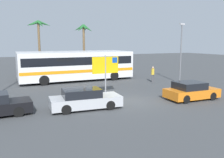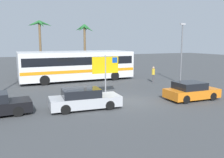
{
  "view_description": "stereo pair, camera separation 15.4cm",
  "coord_description": "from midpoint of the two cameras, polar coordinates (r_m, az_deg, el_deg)",
  "views": [
    {
      "loc": [
        -8.0,
        -14.37,
        4.22
      ],
      "look_at": [
        -0.25,
        2.54,
        1.3
      ],
      "focal_mm": 37.63,
      "sensor_mm": 36.0,
      "label": 1
    },
    {
      "loc": [
        -7.86,
        -14.43,
        4.22
      ],
      "look_at": [
        -0.25,
        2.54,
        1.3
      ],
      "focal_mm": 37.63,
      "sensor_mm": 36.0,
      "label": 2
    }
  ],
  "objects": [
    {
      "name": "car_silver",
      "position": [
        15.11,
        -6.95,
        -4.86
      ],
      "size": [
        4.58,
        2.11,
        1.32
      ],
      "rotation": [
        0.0,
        0.0,
        -0.08
      ],
      "color": "#B7BABF",
      "rests_on": "ground"
    },
    {
      "name": "lamp_post_left_side",
      "position": [
        25.11,
        16.24,
        6.63
      ],
      "size": [
        0.56,
        0.2,
        6.1
      ],
      "color": "slate",
      "rests_on": "ground"
    },
    {
      "name": "palm_tree_inland",
      "position": [
        34.01,
        -7.03,
        10.95
      ],
      "size": [
        2.71,
        2.95,
        6.73
      ],
      "color": "brown",
      "rests_on": "ground"
    },
    {
      "name": "bus_front_coach",
      "position": [
        25.8,
        -8.43,
        3.41
      ],
      "size": [
        12.3,
        2.49,
        3.17
      ],
      "color": "white",
      "rests_on": "ground"
    },
    {
      "name": "ground",
      "position": [
        16.97,
        4.11,
        -5.5
      ],
      "size": [
        120.0,
        120.0,
        0.0
      ],
      "primitive_type": "plane",
      "color": "#424447"
    },
    {
      "name": "bus_rear_coach",
      "position": [
        28.86,
        -10.09,
        3.94
      ],
      "size": [
        12.3,
        2.49,
        3.17
      ],
      "color": "silver",
      "rests_on": "ground"
    },
    {
      "name": "ferry_sign",
      "position": [
        18.44,
        -1.71,
        3.02
      ],
      "size": [
        2.2,
        0.11,
        3.2
      ],
      "rotation": [
        0.0,
        0.0,
        0.0
      ],
      "color": "gray",
      "rests_on": "ground"
    },
    {
      "name": "car_orange",
      "position": [
        18.41,
        18.42,
        -2.77
      ],
      "size": [
        3.97,
        2.01,
        1.32
      ],
      "rotation": [
        0.0,
        0.0,
        -0.04
      ],
      "color": "orange",
      "rests_on": "ground"
    },
    {
      "name": "pedestrian_by_bus",
      "position": [
        25.26,
        9.7,
        1.44
      ],
      "size": [
        0.32,
        0.32,
        1.67
      ],
      "rotation": [
        0.0,
        0.0,
        5.37
      ],
      "color": "#4C4C51",
      "rests_on": "ground"
    },
    {
      "name": "palm_tree_seaside",
      "position": [
        35.05,
        -17.57,
        11.1
      ],
      "size": [
        3.51,
        3.59,
        7.25
      ],
      "color": "brown",
      "rests_on": "ground"
    }
  ]
}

